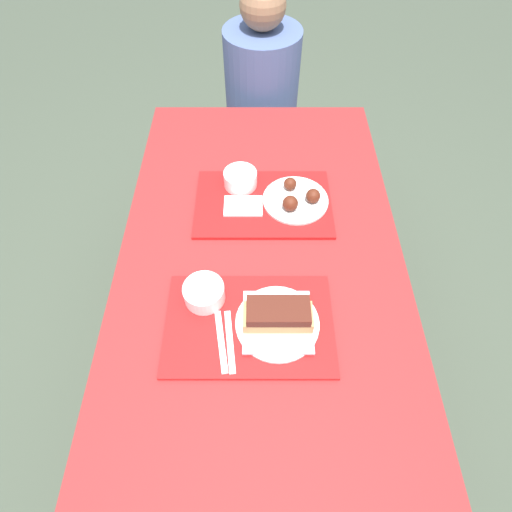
% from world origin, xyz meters
% --- Properties ---
extents(ground_plane, '(12.00, 12.00, 0.00)m').
position_xyz_m(ground_plane, '(0.00, 0.00, 0.00)').
color(ground_plane, '#424C3D').
extents(picnic_table, '(0.85, 1.53, 0.74)m').
position_xyz_m(picnic_table, '(0.00, 0.00, 0.64)').
color(picnic_table, maroon).
rests_on(picnic_table, ground_plane).
extents(picnic_bench_far, '(0.80, 0.28, 0.46)m').
position_xyz_m(picnic_bench_far, '(0.00, 0.99, 0.39)').
color(picnic_bench_far, maroon).
rests_on(picnic_bench_far, ground_plane).
extents(tray_near, '(0.44, 0.29, 0.01)m').
position_xyz_m(tray_near, '(-0.03, -0.21, 0.75)').
color(tray_near, red).
rests_on(tray_near, picnic_table).
extents(tray_far, '(0.44, 0.29, 0.01)m').
position_xyz_m(tray_far, '(0.01, 0.23, 0.75)').
color(tray_far, red).
rests_on(tray_far, picnic_table).
extents(bowl_coleslaw_near, '(0.11, 0.11, 0.05)m').
position_xyz_m(bowl_coleslaw_near, '(-0.15, -0.13, 0.78)').
color(bowl_coleslaw_near, white).
rests_on(bowl_coleslaw_near, tray_near).
extents(brisket_sandwich_plate, '(0.22, 0.22, 0.08)m').
position_xyz_m(brisket_sandwich_plate, '(0.04, -0.21, 0.79)').
color(brisket_sandwich_plate, white).
rests_on(brisket_sandwich_plate, tray_near).
extents(plastic_fork_near, '(0.04, 0.17, 0.00)m').
position_xyz_m(plastic_fork_near, '(-0.10, -0.26, 0.76)').
color(plastic_fork_near, white).
rests_on(plastic_fork_near, tray_near).
extents(plastic_knife_near, '(0.04, 0.17, 0.00)m').
position_xyz_m(plastic_knife_near, '(-0.08, -0.26, 0.76)').
color(plastic_knife_near, white).
rests_on(plastic_knife_near, tray_near).
extents(condiment_packet, '(0.04, 0.03, 0.01)m').
position_xyz_m(condiment_packet, '(-0.03, -0.14, 0.76)').
color(condiment_packet, '#3F3F47').
rests_on(condiment_packet, tray_near).
extents(bowl_coleslaw_far, '(0.11, 0.11, 0.05)m').
position_xyz_m(bowl_coleslaw_far, '(-0.07, 0.31, 0.78)').
color(bowl_coleslaw_far, white).
rests_on(bowl_coleslaw_far, tray_far).
extents(wings_plate_far, '(0.21, 0.21, 0.06)m').
position_xyz_m(wings_plate_far, '(0.12, 0.23, 0.77)').
color(wings_plate_far, white).
rests_on(wings_plate_far, tray_far).
extents(napkin_far, '(0.12, 0.09, 0.01)m').
position_xyz_m(napkin_far, '(-0.06, 0.21, 0.76)').
color(napkin_far, white).
rests_on(napkin_far, tray_far).
extents(person_seated_across, '(0.33, 0.33, 0.66)m').
position_xyz_m(person_seated_across, '(0.01, 0.99, 0.73)').
color(person_seated_across, '#4C6093').
rests_on(person_seated_across, picnic_bench_far).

